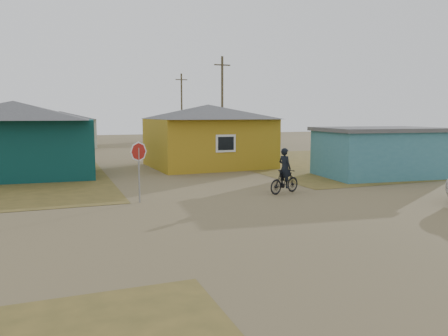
{
  "coord_description": "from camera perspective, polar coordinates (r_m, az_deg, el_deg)",
  "views": [
    {
      "loc": [
        -6.5,
        -12.06,
        3.29
      ],
      "look_at": [
        -0.68,
        3.0,
        1.3
      ],
      "focal_mm": 35.0,
      "sensor_mm": 36.0,
      "label": 1
    }
  ],
  "objects": [
    {
      "name": "stop_sign",
      "position": [
        16.48,
        -11.09,
        1.35
      ],
      "size": [
        0.75,
        0.11,
        2.29
      ],
      "color": "gray",
      "rests_on": "ground"
    },
    {
      "name": "ground",
      "position": [
        14.09,
        7.04,
        -6.53
      ],
      "size": [
        120.0,
        120.0,
        0.0
      ],
      "primitive_type": "plane",
      "color": "brown"
    },
    {
      "name": "cyclist",
      "position": [
        18.36,
        7.92,
        -1.16
      ],
      "size": [
        1.75,
        1.01,
        1.91
      ],
      "color": "black",
      "rests_on": "ground"
    },
    {
      "name": "grass_ne",
      "position": [
        32.54,
        18.07,
        0.89
      ],
      "size": [
        20.0,
        18.0,
        0.0
      ],
      "primitive_type": "cube",
      "color": "brown",
      "rests_on": "ground"
    },
    {
      "name": "utility_pole_near",
      "position": [
        36.47,
        -0.23,
        8.37
      ],
      "size": [
        1.4,
        0.2,
        8.0
      ],
      "color": "#4C422D",
      "rests_on": "ground"
    },
    {
      "name": "house_teal",
      "position": [
        25.67,
        -25.62,
        3.58
      ],
      "size": [
        8.93,
        7.08,
        4.0
      ],
      "color": "#08312F",
      "rests_on": "ground"
    },
    {
      "name": "house_pale_west",
      "position": [
        46.09,
        -20.56,
        4.81
      ],
      "size": [
        7.04,
        6.15,
        3.6
      ],
      "color": "#ACB299",
      "rests_on": "ground"
    },
    {
      "name": "house_yellow",
      "position": [
        27.6,
        -2.07,
        4.36
      ],
      "size": [
        7.72,
        6.76,
        3.9
      ],
      "color": "#A88219",
      "rests_on": "ground"
    },
    {
      "name": "utility_pole_far",
      "position": [
        51.99,
        -5.55,
        7.94
      ],
      "size": [
        1.4,
        0.2,
        8.0
      ],
      "color": "#4C422D",
      "rests_on": "ground"
    },
    {
      "name": "house_beige_east",
      "position": [
        54.63,
        -3.55,
        5.52
      ],
      "size": [
        6.95,
        6.05,
        3.6
      ],
      "color": "tan",
      "rests_on": "ground"
    },
    {
      "name": "shed_turquoise",
      "position": [
        24.58,
        19.59,
        2.01
      ],
      "size": [
        6.71,
        4.93,
        2.6
      ],
      "color": "teal",
      "rests_on": "ground"
    }
  ]
}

